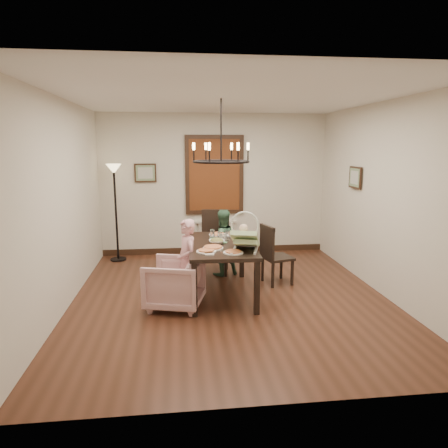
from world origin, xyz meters
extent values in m
cube|color=#4E291A|center=(0.00, 0.00, 0.00)|extent=(4.50, 5.00, 0.01)
cube|color=white|center=(0.00, 0.00, 2.80)|extent=(4.50, 5.00, 0.01)
cube|color=beige|center=(0.00, 2.50, 1.40)|extent=(4.50, 0.01, 2.80)
cube|color=beige|center=(-2.25, 0.00, 1.40)|extent=(0.01, 5.00, 2.80)
cube|color=beige|center=(2.25, 0.00, 1.40)|extent=(0.01, 5.00, 2.80)
cube|color=black|center=(-0.12, 0.14, 0.75)|extent=(0.98, 1.67, 0.05)
cube|color=black|center=(-0.54, -0.61, 0.36)|extent=(0.07, 0.07, 0.72)
cube|color=black|center=(-0.50, 0.92, 0.36)|extent=(0.07, 0.07, 0.72)
cube|color=black|center=(0.26, -0.63, 0.36)|extent=(0.07, 0.07, 0.72)
cube|color=black|center=(0.31, 0.89, 0.36)|extent=(0.07, 0.07, 0.72)
imported|color=#D5A2A9|center=(-0.80, -0.26, 0.33)|extent=(0.90, 0.88, 0.67)
imported|color=pink|center=(-0.62, -0.10, 0.49)|extent=(0.33, 0.41, 0.98)
imported|color=#3D674B|center=(0.00, 1.05, 0.47)|extent=(0.54, 0.47, 0.93)
imported|color=white|center=(-0.18, 0.13, 0.81)|extent=(0.28, 0.28, 0.07)
cylinder|color=tan|center=(-0.26, -0.16, 0.79)|extent=(0.28, 0.28, 0.04)
cylinder|color=silver|center=(-0.12, 0.33, 0.84)|extent=(0.06, 0.06, 0.13)
cube|color=brown|center=(0.00, 2.46, 1.60)|extent=(1.00, 0.03, 1.40)
cube|color=black|center=(-1.35, 2.47, 1.65)|extent=(0.42, 0.03, 0.36)
cube|color=black|center=(2.21, 0.90, 1.65)|extent=(0.03, 0.42, 0.36)
torus|color=black|center=(-0.12, 0.14, 1.95)|extent=(0.80, 0.80, 0.04)
camera|label=1|loc=(-0.72, -5.46, 2.16)|focal=32.00mm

